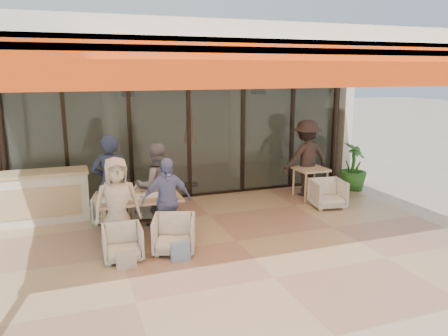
% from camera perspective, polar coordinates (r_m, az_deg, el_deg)
% --- Properties ---
extents(ground, '(70.00, 70.00, 0.00)m').
position_cam_1_polar(ground, '(7.82, 1.60, -9.67)').
color(ground, '#C6B293').
rests_on(ground, ground).
extents(terrace_floor, '(8.00, 6.00, 0.01)m').
position_cam_1_polar(terrace_floor, '(7.82, 1.60, -9.64)').
color(terrace_floor, tan).
rests_on(terrace_floor, ground).
extents(terrace_structure, '(8.00, 6.00, 3.40)m').
position_cam_1_polar(terrace_structure, '(7.00, 2.60, 14.94)').
color(terrace_structure, silver).
rests_on(terrace_structure, ground).
extents(glass_storefront, '(8.08, 0.10, 3.20)m').
position_cam_1_polar(glass_storefront, '(10.18, -4.62, 4.84)').
color(glass_storefront, '#9EADA3').
rests_on(glass_storefront, ground).
extents(interior_block, '(9.05, 3.62, 3.52)m').
position_cam_1_polar(interior_block, '(12.36, -7.56, 9.07)').
color(interior_block, silver).
rests_on(interior_block, ground).
extents(host_counter, '(1.85, 0.65, 1.04)m').
position_cam_1_polar(host_counter, '(9.35, -22.84, -3.49)').
color(host_counter, silver).
rests_on(host_counter, ground).
extents(dining_table, '(1.50, 0.90, 0.93)m').
position_cam_1_polar(dining_table, '(8.04, -11.20, -4.09)').
color(dining_table, '#D1B87F').
rests_on(dining_table, ground).
extents(chair_far_left, '(0.75, 0.72, 0.65)m').
position_cam_1_polar(chair_far_left, '(9.00, -14.66, -4.89)').
color(chair_far_left, silver).
rests_on(chair_far_left, ground).
extents(chair_far_right, '(0.89, 0.86, 0.74)m').
position_cam_1_polar(chair_far_right, '(9.09, -9.40, -4.16)').
color(chair_far_right, silver).
rests_on(chair_far_right, ground).
extents(chair_near_left, '(0.62, 0.59, 0.62)m').
position_cam_1_polar(chair_near_left, '(7.22, -13.12, -9.29)').
color(chair_near_left, silver).
rests_on(chair_near_left, ground).
extents(chair_near_right, '(0.84, 0.81, 0.69)m').
position_cam_1_polar(chair_near_right, '(7.34, -6.54, -8.37)').
color(chair_near_right, silver).
rests_on(chair_near_right, ground).
extents(diner_navy, '(0.72, 0.53, 1.84)m').
position_cam_1_polar(diner_navy, '(8.36, -14.54, -1.97)').
color(diner_navy, '#1B233B').
rests_on(diner_navy, ground).
extents(diner_grey, '(0.83, 0.66, 1.62)m').
position_cam_1_polar(diner_grey, '(8.50, -8.87, -2.22)').
color(diner_grey, slate).
rests_on(diner_grey, ground).
extents(diner_cream, '(0.81, 0.55, 1.58)m').
position_cam_1_polar(diner_cream, '(7.53, -13.78, -4.53)').
color(diner_cream, beige).
rests_on(diner_cream, ground).
extents(diner_periwinkle, '(0.91, 0.44, 1.51)m').
position_cam_1_polar(diner_periwinkle, '(7.67, -7.51, -4.24)').
color(diner_periwinkle, '#7B8CCE').
rests_on(diner_periwinkle, ground).
extents(tote_bag_cream, '(0.30, 0.10, 0.34)m').
position_cam_1_polar(tote_bag_cream, '(6.90, -12.63, -11.57)').
color(tote_bag_cream, silver).
rests_on(tote_bag_cream, ground).
extents(tote_bag_blue, '(0.30, 0.10, 0.34)m').
position_cam_1_polar(tote_bag_blue, '(7.04, -5.72, -10.82)').
color(tote_bag_blue, '#99BFD8').
rests_on(tote_bag_blue, ground).
extents(side_table, '(0.70, 0.70, 0.74)m').
position_cam_1_polar(side_table, '(10.41, 11.21, -0.56)').
color(side_table, '#D1B87F').
rests_on(side_table, ground).
extents(side_chair, '(0.77, 0.74, 0.70)m').
position_cam_1_polar(side_chair, '(9.87, 13.39, -3.11)').
color(side_chair, silver).
rests_on(side_chair, ground).
extents(standing_woman, '(1.22, 0.74, 1.84)m').
position_cam_1_polar(standing_woman, '(10.62, 10.69, 1.27)').
color(standing_woman, black).
rests_on(standing_woman, ground).
extents(potted_palm, '(0.95, 0.95, 1.20)m').
position_cam_1_polar(potted_palm, '(11.45, 16.55, 0.15)').
color(potted_palm, '#1E5919').
rests_on(potted_palm, ground).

